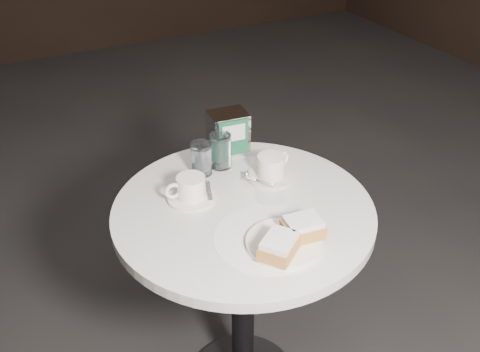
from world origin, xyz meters
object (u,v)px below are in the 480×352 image
object	(u,v)px
coffee_cup_left	(191,190)
napkin_dispenser	(228,133)
water_glass_right	(220,151)
cafe_table	(243,262)
coffee_cup_right	(271,168)
water_glass_left	(202,159)
beignet_plate	(288,239)

from	to	relation	value
coffee_cup_left	napkin_dispenser	distance (m)	0.27
coffee_cup_left	water_glass_right	xyz separation A→B (m)	(0.14, 0.12, 0.02)
cafe_table	coffee_cup_right	distance (m)	0.28
coffee_cup_right	napkin_dispenser	bearing A→B (deg)	84.00
coffee_cup_left	water_glass_right	world-z (taller)	water_glass_right
cafe_table	napkin_dispenser	world-z (taller)	napkin_dispenser
water_glass_left	coffee_cup_right	bearing A→B (deg)	-33.59
water_glass_left	napkin_dispenser	world-z (taller)	napkin_dispenser
beignet_plate	napkin_dispenser	xyz separation A→B (m)	(0.07, 0.47, 0.04)
coffee_cup_left	coffee_cup_right	world-z (taller)	coffee_cup_right
beignet_plate	water_glass_left	world-z (taller)	water_glass_left
napkin_dispenser	water_glass_right	bearing A→B (deg)	-125.46
cafe_table	beignet_plate	distance (m)	0.30
coffee_cup_right	beignet_plate	bearing A→B (deg)	-131.65
cafe_table	coffee_cup_right	xyz separation A→B (m)	(0.14, 0.09, 0.23)
cafe_table	coffee_cup_left	world-z (taller)	coffee_cup_left
coffee_cup_left	water_glass_right	bearing A→B (deg)	42.72
coffee_cup_left	beignet_plate	bearing A→B (deg)	-62.33
cafe_table	beignet_plate	xyz separation A→B (m)	(0.02, -0.19, 0.22)
beignet_plate	water_glass_right	bearing A→B (deg)	88.07
napkin_dispenser	beignet_plate	bearing A→B (deg)	-92.84
coffee_cup_left	water_glass_right	distance (m)	0.19
coffee_cup_right	water_glass_right	world-z (taller)	water_glass_right
cafe_table	water_glass_left	distance (m)	0.32
cafe_table	water_glass_right	world-z (taller)	water_glass_right
water_glass_left	water_glass_right	size ratio (longest dim) A/B	0.94
beignet_plate	water_glass_left	distance (m)	0.40
water_glass_right	coffee_cup_left	bearing A→B (deg)	-140.73
beignet_plate	coffee_cup_left	distance (m)	0.32
coffee_cup_right	napkin_dispenser	xyz separation A→B (m)	(-0.05, 0.19, 0.04)
beignet_plate	water_glass_left	xyz separation A→B (m)	(-0.05, 0.40, 0.02)
cafe_table	water_glass_left	world-z (taller)	water_glass_left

